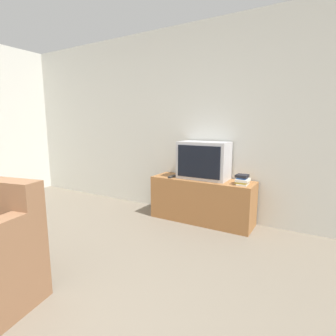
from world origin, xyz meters
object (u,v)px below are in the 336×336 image
(television, at_px, (204,160))
(book_stack, at_px, (243,180))
(remote_on_stand, at_px, (172,176))
(tv_stand, at_px, (202,200))

(television, distance_m, book_stack, 0.58)
(television, bearing_deg, remote_on_stand, -159.92)
(tv_stand, xyz_separation_m, book_stack, (0.53, -0.04, 0.34))
(television, height_order, remote_on_stand, television)
(book_stack, relative_size, remote_on_stand, 1.33)
(tv_stand, height_order, book_stack, book_stack)
(television, bearing_deg, tv_stand, -84.44)
(book_stack, height_order, remote_on_stand, book_stack)
(television, relative_size, remote_on_stand, 4.02)
(book_stack, xyz_separation_m, remote_on_stand, (-0.93, -0.06, -0.04))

